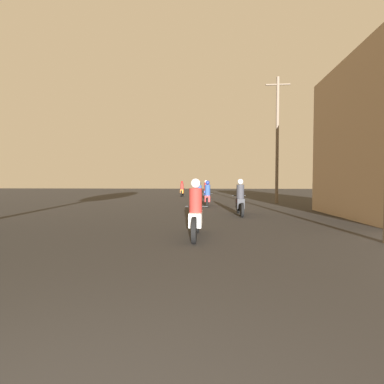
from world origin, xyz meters
TOP-DOWN VIEW (x-y plane):
  - motorcycle_white at (0.29, 5.96)m, footprint 0.60×1.88m
  - motorcycle_black at (1.91, 10.62)m, footprint 0.60×2.06m
  - motorcycle_red at (0.47, 14.52)m, footprint 0.60×1.85m
  - motorcycle_silver at (-0.13, 17.37)m, footprint 0.60×2.00m
  - motorcycle_blue at (0.23, 21.82)m, footprint 0.60×2.04m
  - motorcycle_orange at (-2.24, 25.31)m, footprint 0.60×2.01m
  - utility_pole_far at (5.11, 17.31)m, footprint 1.60×0.20m

SIDE VIEW (x-z plane):
  - motorcycle_silver at x=-0.13m, z-range -0.14..1.31m
  - motorcycle_white at x=0.29m, z-range -0.14..1.33m
  - motorcycle_red at x=0.47m, z-range -0.15..1.35m
  - motorcycle_black at x=1.91m, z-range -0.15..1.39m
  - motorcycle_orange at x=-2.24m, z-range -0.16..1.41m
  - motorcycle_blue at x=0.23m, z-range -0.16..1.44m
  - utility_pole_far at x=5.11m, z-range 0.17..8.60m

